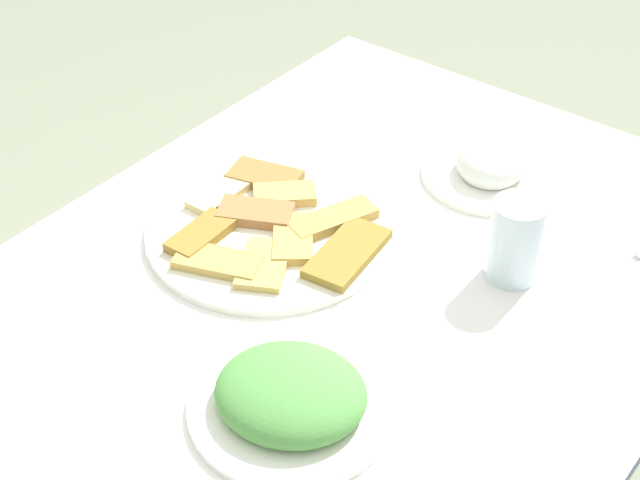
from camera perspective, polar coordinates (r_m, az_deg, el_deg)
The scene contains 5 objects.
dining_table at distance 1.34m, azimuth 2.07°, elevation -4.88°, with size 1.12×0.85×0.77m.
pide_platter at distance 1.34m, azimuth -2.99°, elevation 0.69°, with size 0.35×0.35×0.03m.
salad_plate_greens at distance 1.09m, azimuth -1.74°, elevation -9.38°, with size 0.24×0.24×0.06m.
salad_plate_rice at distance 1.47m, azimuth 10.23°, elevation 4.35°, with size 0.21×0.21×0.07m.
drinking_glass at distance 1.26m, azimuth 11.65°, elevation -0.02°, with size 0.07×0.07×0.12m, color silver.
Camera 1 is at (0.79, 0.56, 1.60)m, focal length 53.26 mm.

